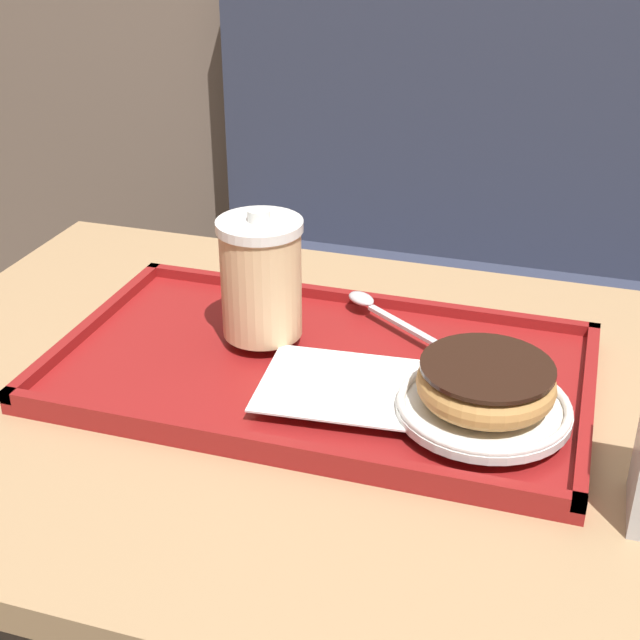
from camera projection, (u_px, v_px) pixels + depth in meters
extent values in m
cube|color=#33384C|center=(468.00, 392.00, 1.79)|extent=(1.12, 0.44, 0.45)
cube|color=#33384C|center=(502.00, 124.00, 1.71)|extent=(1.12, 0.08, 0.55)
cube|color=tan|center=(320.00, 404.00, 0.88)|extent=(0.93, 0.66, 0.03)
cube|color=maroon|center=(320.00, 371.00, 0.89)|extent=(0.53, 0.31, 0.01)
cube|color=maroon|center=(268.00, 444.00, 0.76)|extent=(0.53, 0.01, 0.01)
cube|color=maroon|center=(359.00, 298.00, 1.01)|extent=(0.53, 0.01, 0.01)
cube|color=maroon|center=(91.00, 324.00, 0.96)|extent=(0.01, 0.31, 0.01)
cube|color=maroon|center=(588.00, 403.00, 0.82)|extent=(0.01, 0.31, 0.01)
cube|color=white|center=(338.00, 385.00, 0.83)|extent=(0.16, 0.14, 0.00)
cylinder|color=#E0B784|center=(261.00, 283.00, 0.90)|extent=(0.08, 0.08, 0.11)
cylinder|color=white|center=(259.00, 226.00, 0.87)|extent=(0.09, 0.09, 0.01)
cylinder|color=white|center=(259.00, 215.00, 0.87)|extent=(0.02, 0.02, 0.01)
cylinder|color=white|center=(483.00, 409.00, 0.79)|extent=(0.16, 0.16, 0.01)
torus|color=white|center=(484.00, 404.00, 0.79)|extent=(0.15, 0.15, 0.01)
torus|color=tan|center=(486.00, 384.00, 0.78)|extent=(0.12, 0.12, 0.03)
cylinder|color=black|center=(488.00, 367.00, 0.77)|extent=(0.12, 0.12, 0.00)
ellipsoid|color=silver|center=(361.00, 299.00, 0.99)|extent=(0.04, 0.04, 0.01)
cube|color=silver|center=(407.00, 327.00, 0.93)|extent=(0.10, 0.07, 0.00)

